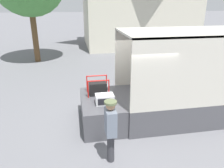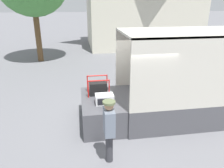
# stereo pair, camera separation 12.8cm
# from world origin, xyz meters

# --- Properties ---
(ground_plane) EXTENTS (160.00, 160.00, 0.00)m
(ground_plane) POSITION_xyz_m (0.00, 0.00, 0.00)
(ground_plane) COLOR slate
(tailgate_deck) EXTENTS (1.28, 2.11, 0.86)m
(tailgate_deck) POSITION_xyz_m (-0.64, 0.00, 0.43)
(tailgate_deck) COLOR #4C4C51
(tailgate_deck) RESTS_ON ground
(microwave) EXTENTS (0.54, 0.38, 0.29)m
(microwave) POSITION_xyz_m (-0.59, -0.36, 1.00)
(microwave) COLOR white
(microwave) RESTS_ON tailgate_deck
(portable_generator) EXTENTS (0.70, 0.53, 0.57)m
(portable_generator) POSITION_xyz_m (-0.69, 0.40, 1.07)
(portable_generator) COLOR black
(portable_generator) RESTS_ON tailgate_deck
(worker_person) EXTENTS (0.29, 0.44, 1.64)m
(worker_person) POSITION_xyz_m (-0.67, -1.88, 1.00)
(worker_person) COLOR #38383D
(worker_person) RESTS_ON ground
(house_backdrop) EXTENTS (9.58, 6.79, 7.60)m
(house_backdrop) POSITION_xyz_m (4.33, 13.26, 3.87)
(house_backdrop) COLOR beige
(house_backdrop) RESTS_ON ground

